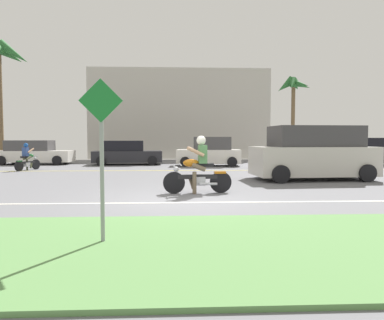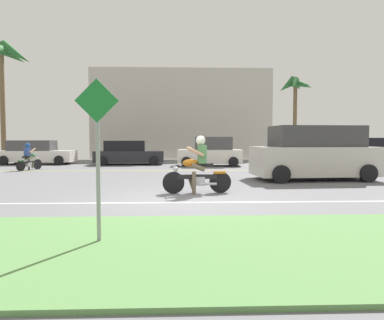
{
  "view_description": "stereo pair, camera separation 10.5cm",
  "coord_description": "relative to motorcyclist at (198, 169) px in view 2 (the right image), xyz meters",
  "views": [
    {
      "loc": [
        -0.15,
        -9.09,
        1.54
      ],
      "look_at": [
        0.4,
        2.73,
        0.85
      ],
      "focal_mm": 33.83,
      "sensor_mm": 36.0,
      "label": 1
    },
    {
      "loc": [
        -0.04,
        -9.09,
        1.54
      ],
      "look_at": [
        0.4,
        2.73,
        0.85
      ],
      "focal_mm": 33.83,
      "sensor_mm": 36.0,
      "label": 2
    }
  ],
  "objects": [
    {
      "name": "ground",
      "position": [
        -0.5,
        1.9,
        -0.71
      ],
      "size": [
        56.0,
        30.0,
        0.04
      ],
      "primitive_type": "cube",
      "color": "slate"
    },
    {
      "name": "grass_median",
      "position": [
        -0.5,
        -5.2,
        -0.66
      ],
      "size": [
        56.0,
        3.8,
        0.06
      ],
      "primitive_type": "cube",
      "color": "#5B8C4C",
      "rests_on": "ground"
    },
    {
      "name": "lane_line_near",
      "position": [
        -0.5,
        -1.52,
        -0.69
      ],
      "size": [
        50.4,
        0.12,
        0.01
      ],
      "primitive_type": "cube",
      "color": "silver",
      "rests_on": "ground"
    },
    {
      "name": "lane_line_far",
      "position": [
        -0.5,
        7.47,
        -0.69
      ],
      "size": [
        50.4,
        0.12,
        0.01
      ],
      "primitive_type": "cube",
      "color": "yellow",
      "rests_on": "ground"
    },
    {
      "name": "motorcyclist",
      "position": [
        0.0,
        0.0,
        0.0
      ],
      "size": [
        1.96,
        0.64,
        1.64
      ],
      "color": "black",
      "rests_on": "ground"
    },
    {
      "name": "suv_nearby",
      "position": [
        4.59,
        3.29,
        0.29
      ],
      "size": [
        4.72,
        2.46,
        2.03
      ],
      "color": "beige",
      "rests_on": "ground"
    },
    {
      "name": "parked_car_0",
      "position": [
        -9.34,
        12.35,
        -0.0
      ],
      "size": [
        4.5,
        1.86,
        1.46
      ],
      "color": "white",
      "rests_on": "ground"
    },
    {
      "name": "parked_car_1",
      "position": [
        -3.6,
        11.83,
        -0.01
      ],
      "size": [
        4.21,
        2.14,
        1.45
      ],
      "color": "#232328",
      "rests_on": "ground"
    },
    {
      "name": "parked_car_2",
      "position": [
        1.33,
        10.57,
        0.08
      ],
      "size": [
        3.73,
        2.05,
        1.66
      ],
      "color": "white",
      "rests_on": "ground"
    },
    {
      "name": "parked_car_3",
      "position": [
        6.75,
        9.94,
        0.09
      ],
      "size": [
        4.06,
        2.02,
        1.68
      ],
      "color": "silver",
      "rests_on": "ground"
    },
    {
      "name": "parked_car_4",
      "position": [
        11.34,
        10.76,
        0.06
      ],
      "size": [
        4.03,
        1.92,
        1.61
      ],
      "color": "#232328",
      "rests_on": "ground"
    },
    {
      "name": "palm_tree_0",
      "position": [
        -11.88,
        13.75,
        6.0
      ],
      "size": [
        3.69,
        3.85,
        7.96
      ],
      "color": "brown",
      "rests_on": "ground"
    },
    {
      "name": "palm_tree_1",
      "position": [
        7.41,
        14.3,
        4.15
      ],
      "size": [
        2.51,
        2.42,
        5.82
      ],
      "color": "brown",
      "rests_on": "ground"
    },
    {
      "name": "motorcyclist_distant",
      "position": [
        -7.94,
        7.94,
        -0.12
      ],
      "size": [
        0.73,
        1.53,
        1.35
      ],
      "color": "black",
      "rests_on": "ground"
    },
    {
      "name": "street_sign",
      "position": [
        -1.7,
        -4.97,
        0.77
      ],
      "size": [
        0.62,
        0.06,
        2.39
      ],
      "color": "gray",
      "rests_on": "ground"
    },
    {
      "name": "building_far",
      "position": [
        -0.29,
        19.9,
        2.83
      ],
      "size": [
        14.2,
        4.0,
        7.04
      ],
      "primitive_type": "cube",
      "color": "#BCB7AD",
      "rests_on": "ground"
    }
  ]
}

